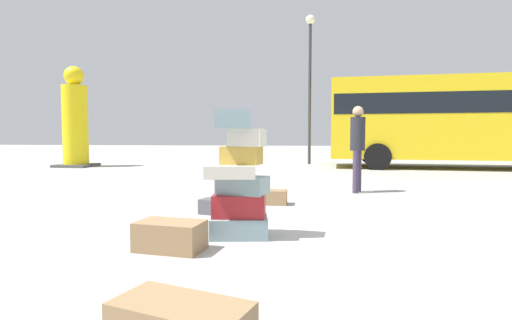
% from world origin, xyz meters
% --- Properties ---
extents(ground_plane, '(80.00, 80.00, 0.00)m').
position_xyz_m(ground_plane, '(0.00, 0.00, 0.00)').
color(ground_plane, '#9E9E99').
extents(suitcase_tower, '(0.74, 0.62, 1.45)m').
position_xyz_m(suitcase_tower, '(-0.29, 0.04, 0.58)').
color(suitcase_tower, gray).
rests_on(suitcase_tower, ground).
extents(suitcase_charcoal_behind_tower, '(0.58, 0.41, 0.22)m').
position_xyz_m(suitcase_charcoal_behind_tower, '(-0.82, 1.30, 0.11)').
color(suitcase_charcoal_behind_tower, '#4C4C51').
rests_on(suitcase_charcoal_behind_tower, ground).
extents(suitcase_brown_foreground_near, '(0.79, 0.34, 0.24)m').
position_xyz_m(suitcase_brown_foreground_near, '(-0.23, 2.25, 0.12)').
color(suitcase_brown_foreground_near, olive).
rests_on(suitcase_brown_foreground_near, ground).
extents(suitcase_brown_right_side, '(0.73, 0.50, 0.30)m').
position_xyz_m(suitcase_brown_right_side, '(-0.90, -0.57, 0.15)').
color(suitcase_brown_right_side, olive).
rests_on(suitcase_brown_right_side, ground).
extents(person_bearded_onlooker, '(0.30, 0.32, 1.76)m').
position_xyz_m(person_bearded_onlooker, '(1.53, 3.86, 1.05)').
color(person_bearded_onlooker, '#3F334C').
rests_on(person_bearded_onlooker, ground).
extents(yellow_dummy_statue, '(1.26, 1.26, 3.70)m').
position_xyz_m(yellow_dummy_statue, '(-7.99, 9.42, 1.64)').
color(yellow_dummy_statue, yellow).
rests_on(yellow_dummy_statue, ground).
extents(parked_bus, '(9.09, 3.31, 3.15)m').
position_xyz_m(parked_bus, '(5.90, 10.37, 1.83)').
color(parked_bus, yellow).
rests_on(parked_bus, ground).
extents(lamp_post, '(0.36, 0.36, 5.94)m').
position_xyz_m(lamp_post, '(0.65, 11.81, 3.89)').
color(lamp_post, '#333338').
rests_on(lamp_post, ground).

